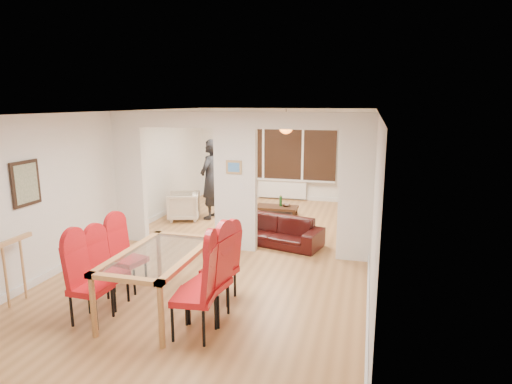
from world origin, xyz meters
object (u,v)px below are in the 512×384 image
at_px(armchair, 183,206).
at_px(bottle, 281,201).
at_px(dining_chair_ra, 194,290).
at_px(sofa, 275,230).
at_px(dining_chair_rb, 208,277).
at_px(dining_chair_lb, 109,271).
at_px(dining_chair_rc, 219,265).
at_px(dining_table, 160,281).
at_px(television, 350,206).
at_px(coffee_table, 277,211).
at_px(dining_chair_la, 90,282).
at_px(dining_chair_lc, 129,256).
at_px(person, 211,179).
at_px(bowl, 286,205).

relative_size(armchair, bottle, 2.74).
relative_size(dining_chair_ra, sofa, 0.63).
bearing_deg(dining_chair_rb, dining_chair_lb, -170.69).
bearing_deg(dining_chair_rb, dining_chair_rc, 104.82).
height_order(dining_table, television, dining_table).
bearing_deg(coffee_table, bottle, 31.29).
bearing_deg(coffee_table, television, 12.16).
height_order(dining_table, dining_chair_la, dining_chair_la).
bearing_deg(dining_chair_rc, dining_table, -131.93).
bearing_deg(television, dining_chair_lc, 164.37).
bearing_deg(bottle, armchair, -155.70).
bearing_deg(sofa, television, 75.78).
bearing_deg(dining_chair_rc, sofa, 98.30).
relative_size(dining_chair_rb, bottle, 4.39).
bearing_deg(sofa, person, 156.17).
distance_m(dining_table, dining_chair_lc, 0.90).
xyz_separation_m(dining_chair_ra, person, (-1.72, 5.08, 0.37)).
bearing_deg(dining_chair_rb, television, 84.78).
distance_m(dining_chair_lc, coffee_table, 4.91).
relative_size(dining_chair_lc, dining_chair_ra, 0.88).
bearing_deg(bowl, dining_table, -97.58).
xyz_separation_m(dining_chair_rb, bowl, (-0.03, 5.35, -0.33)).
bearing_deg(person, sofa, 59.71).
relative_size(dining_chair_ra, dining_chair_rb, 1.01).
bearing_deg(dining_chair_rc, dining_chair_lc, -167.42).
bearing_deg(dining_chair_rb, dining_chair_la, -152.84).
xyz_separation_m(dining_table, sofa, (0.89, 3.11, -0.14)).
relative_size(dining_chair_rb, sofa, 0.63).
relative_size(dining_table, dining_chair_lb, 1.73).
relative_size(dining_chair_ra, armchair, 1.61).
bearing_deg(bottle, bowl, 0.92).
distance_m(dining_chair_lb, person, 4.68).
height_order(dining_chair_ra, sofa, dining_chair_ra).
relative_size(dining_chair_ra, bowl, 6.00).
bearing_deg(dining_chair_rc, armchair, 133.89).
bearing_deg(dining_chair_rc, dining_chair_la, -131.18).
height_order(dining_chair_la, dining_chair_rc, dining_chair_la).
relative_size(dining_chair_lb, armchair, 1.39).
bearing_deg(coffee_table, dining_table, -95.16).
bearing_deg(dining_chair_lb, person, 103.25).
bearing_deg(dining_chair_la, armchair, 102.62).
relative_size(dining_chair_lb, bowl, 5.16).
distance_m(dining_table, bowl, 5.33).
relative_size(dining_chair_la, dining_chair_rb, 0.92).
relative_size(dining_chair_rb, person, 0.61).
height_order(dining_chair_lc, dining_chair_ra, dining_chair_ra).
height_order(television, coffee_table, television).
distance_m(dining_chair_la, sofa, 3.96).
bearing_deg(coffee_table, armchair, -156.01).
bearing_deg(sofa, dining_table, -91.90).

